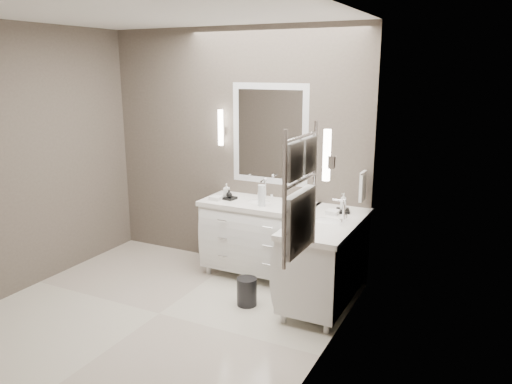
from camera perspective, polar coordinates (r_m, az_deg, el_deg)
The scene contains 20 objects.
floor at distance 4.94m, azimuth -11.00°, elevation -13.52°, with size 3.20×3.00×0.01m, color beige.
ceiling at distance 4.41m, azimuth -12.73°, elevation 19.53°, with size 3.20×3.00×0.01m, color white.
wall_back at distance 5.72m, azimuth -2.49°, elevation 4.90°, with size 3.20×0.01×2.70m, color #534A42.
wall_left at distance 5.60m, azimuth -24.88°, elevation 3.41°, with size 0.01×3.00×2.70m, color #534A42.
wall_right at distance 3.73m, azimuth 8.05°, elevation -0.22°, with size 0.01×3.00×2.70m, color #534A42.
vanity_back at distance 5.48m, azimuth 0.33°, elevation -4.82°, with size 1.24×0.59×0.97m.
vanity_right at distance 4.89m, azimuth 7.95°, elevation -7.36°, with size 0.59×1.24×0.97m.
mirror_back at distance 5.47m, azimuth 1.57°, elevation 6.61°, with size 0.90×0.02×1.10m.
mirror_right at distance 4.44m, azimuth 11.23°, elevation 4.60°, with size 0.02×0.90×1.10m.
sconce_back at distance 5.68m, azimuth -4.06°, elevation 7.28°, with size 0.06×0.06×0.40m.
sconce_right at distance 3.91m, azimuth 8.09°, elevation 4.08°, with size 0.06×0.06×0.40m.
towel_bar_corner at distance 5.07m, azimuth 12.11°, elevation 0.71°, with size 0.03×0.22×0.30m.
towel_ladder at distance 3.37m, azimuth 5.03°, elevation -0.93°, with size 0.06×0.58×0.90m.
waste_bin at distance 4.95m, azimuth -1.05°, elevation -11.31°, with size 0.20×0.20×0.28m, color black.
amenity_tray_back at distance 5.50m, azimuth -3.21°, elevation -0.67°, with size 0.17×0.13×0.03m, color black.
amenity_tray_right at distance 5.08m, azimuth 9.91°, elevation -2.12°, with size 0.13×0.17×0.03m, color black.
water_bottle at distance 5.19m, azimuth 0.66°, elevation -0.40°, with size 0.08×0.08×0.23m, color silver.
soap_bottle_a at distance 5.51m, azimuth -3.39°, elevation 0.25°, with size 0.06×0.06×0.14m, color white.
soap_bottle_b at distance 5.45m, azimuth -3.10°, elevation -0.20°, with size 0.07×0.07×0.09m, color black.
soap_bottle_c at distance 5.05m, azimuth 9.95°, elevation -1.07°, with size 0.06×0.07×0.17m, color white.
Camera 1 is at (2.73, -3.44, 2.26)m, focal length 35.00 mm.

